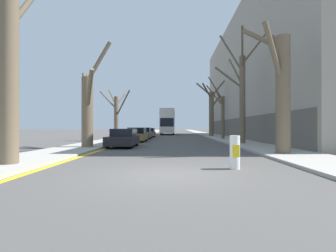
{
  "coord_description": "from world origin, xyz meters",
  "views": [
    {
      "loc": [
        0.21,
        -7.98,
        1.46
      ],
      "look_at": [
        -0.9,
        36.06,
        1.59
      ],
      "focal_mm": 28.0,
      "sensor_mm": 36.0,
      "label": 1
    }
  ],
  "objects_px": {
    "street_tree_right_1": "(241,92)",
    "street_tree_right_2": "(222,114)",
    "double_decker_bus": "(168,121)",
    "street_tree_right_0": "(281,89)",
    "parked_car_3": "(148,133)",
    "parked_car_0": "(123,138)",
    "street_tree_left_0": "(9,68)",
    "traffic_bollard": "(235,152)",
    "street_tree_right_3": "(211,110)",
    "street_tree_left_1": "(88,106)",
    "street_tree_left_2": "(116,114)",
    "parked_car_1": "(137,135)",
    "parked_car_2": "(144,133)"
  },
  "relations": [
    {
      "from": "parked_car_0",
      "to": "traffic_bollard",
      "type": "relative_size",
      "value": 3.71
    },
    {
      "from": "street_tree_left_0",
      "to": "parked_car_2",
      "type": "xyz_separation_m",
      "value": [
        2.39,
        21.91,
        -2.97
      ]
    },
    {
      "from": "street_tree_right_2",
      "to": "street_tree_right_3",
      "type": "xyz_separation_m",
      "value": [
        0.04,
        8.61,
        0.94
      ]
    },
    {
      "from": "street_tree_right_3",
      "to": "parked_car_3",
      "type": "bearing_deg",
      "value": -171.11
    },
    {
      "from": "street_tree_left_0",
      "to": "parked_car_1",
      "type": "xyz_separation_m",
      "value": [
        2.39,
        16.14,
        -2.97
      ]
    },
    {
      "from": "street_tree_left_1",
      "to": "traffic_bollard",
      "type": "distance_m",
      "value": 11.72
    },
    {
      "from": "street_tree_left_0",
      "to": "double_decker_bus",
      "type": "height_order",
      "value": "street_tree_left_0"
    },
    {
      "from": "parked_car_1",
      "to": "traffic_bollard",
      "type": "xyz_separation_m",
      "value": [
        5.79,
        -16.51,
        -0.07
      ]
    },
    {
      "from": "street_tree_right_0",
      "to": "parked_car_1",
      "type": "relative_size",
      "value": 1.63
    },
    {
      "from": "street_tree_right_2",
      "to": "parked_car_3",
      "type": "relative_size",
      "value": 1.69
    },
    {
      "from": "street_tree_left_2",
      "to": "street_tree_right_3",
      "type": "height_order",
      "value": "street_tree_right_3"
    },
    {
      "from": "street_tree_right_0",
      "to": "parked_car_0",
      "type": "relative_size",
      "value": 1.6
    },
    {
      "from": "street_tree_left_1",
      "to": "street_tree_right_2",
      "type": "bearing_deg",
      "value": 47.51
    },
    {
      "from": "street_tree_right_3",
      "to": "street_tree_left_2",
      "type": "bearing_deg",
      "value": -134.12
    },
    {
      "from": "street_tree_left_1",
      "to": "parked_car_0",
      "type": "height_order",
      "value": "street_tree_left_1"
    },
    {
      "from": "street_tree_left_0",
      "to": "parked_car_2",
      "type": "bearing_deg",
      "value": 83.77
    },
    {
      "from": "street_tree_right_1",
      "to": "parked_car_1",
      "type": "bearing_deg",
      "value": 156.52
    },
    {
      "from": "street_tree_left_1",
      "to": "street_tree_right_1",
      "type": "relative_size",
      "value": 0.79
    },
    {
      "from": "street_tree_right_3",
      "to": "traffic_bollard",
      "type": "xyz_separation_m",
      "value": [
        -3.26,
        -29.09,
        -3.27
      ]
    },
    {
      "from": "street_tree_left_0",
      "to": "street_tree_left_2",
      "type": "xyz_separation_m",
      "value": [
        0.13,
        17.06,
        -0.91
      ]
    },
    {
      "from": "parked_car_2",
      "to": "street_tree_left_2",
      "type": "bearing_deg",
      "value": -115.02
    },
    {
      "from": "street_tree_left_0",
      "to": "street_tree_right_0",
      "type": "xyz_separation_m",
      "value": [
        11.54,
        4.02,
        -0.23
      ]
    },
    {
      "from": "parked_car_2",
      "to": "double_decker_bus",
      "type": "bearing_deg",
      "value": 82.31
    },
    {
      "from": "street_tree_left_1",
      "to": "double_decker_bus",
      "type": "relative_size",
      "value": 0.7
    },
    {
      "from": "parked_car_2",
      "to": "traffic_bollard",
      "type": "distance_m",
      "value": 23.02
    },
    {
      "from": "double_decker_bus",
      "to": "street_tree_right_0",
      "type": "bearing_deg",
      "value": -79.32
    },
    {
      "from": "street_tree_right_3",
      "to": "street_tree_left_0",
      "type": "bearing_deg",
      "value": -111.71
    },
    {
      "from": "street_tree_right_0",
      "to": "double_decker_bus",
      "type": "xyz_separation_m",
      "value": [
        -6.74,
        35.75,
        -0.77
      ]
    },
    {
      "from": "double_decker_bus",
      "to": "parked_car_3",
      "type": "distance_m",
      "value": 12.85
    },
    {
      "from": "double_decker_bus",
      "to": "parked_car_2",
      "type": "xyz_separation_m",
      "value": [
        -2.41,
        -17.86,
        -1.96
      ]
    },
    {
      "from": "street_tree_right_1",
      "to": "double_decker_bus",
      "type": "relative_size",
      "value": 0.88
    },
    {
      "from": "street_tree_left_2",
      "to": "parked_car_2",
      "type": "distance_m",
      "value": 5.73
    },
    {
      "from": "street_tree_right_3",
      "to": "street_tree_right_1",
      "type": "bearing_deg",
      "value": -89.48
    },
    {
      "from": "street_tree_right_2",
      "to": "parked_car_0",
      "type": "relative_size",
      "value": 1.63
    },
    {
      "from": "parked_car_3",
      "to": "traffic_bollard",
      "type": "height_order",
      "value": "parked_car_3"
    },
    {
      "from": "street_tree_right_1",
      "to": "street_tree_left_2",
      "type": "bearing_deg",
      "value": 156.79
    },
    {
      "from": "street_tree_left_0",
      "to": "street_tree_right_2",
      "type": "bearing_deg",
      "value": 60.46
    },
    {
      "from": "street_tree_right_1",
      "to": "parked_car_3",
      "type": "height_order",
      "value": "street_tree_right_1"
    },
    {
      "from": "street_tree_right_1",
      "to": "double_decker_bus",
      "type": "height_order",
      "value": "street_tree_right_1"
    },
    {
      "from": "street_tree_right_0",
      "to": "street_tree_right_1",
      "type": "bearing_deg",
      "value": 89.68
    },
    {
      "from": "street_tree_right_1",
      "to": "double_decker_bus",
      "type": "bearing_deg",
      "value": 103.8
    },
    {
      "from": "street_tree_right_2",
      "to": "street_tree_right_3",
      "type": "height_order",
      "value": "street_tree_right_3"
    },
    {
      "from": "street_tree_left_2",
      "to": "street_tree_right_0",
      "type": "relative_size",
      "value": 0.81
    },
    {
      "from": "street_tree_right_0",
      "to": "traffic_bollard",
      "type": "relative_size",
      "value": 5.92
    },
    {
      "from": "street_tree_right_1",
      "to": "street_tree_right_2",
      "type": "distance_m",
      "value": 8.1
    },
    {
      "from": "street_tree_right_3",
      "to": "parked_car_3",
      "type": "height_order",
      "value": "street_tree_right_3"
    },
    {
      "from": "street_tree_right_1",
      "to": "parked_car_1",
      "type": "distance_m",
      "value": 10.69
    },
    {
      "from": "street_tree_right_2",
      "to": "traffic_bollard",
      "type": "height_order",
      "value": "street_tree_right_2"
    },
    {
      "from": "street_tree_right_2",
      "to": "double_decker_bus",
      "type": "bearing_deg",
      "value": 108.56
    },
    {
      "from": "traffic_bollard",
      "to": "street_tree_right_1",
      "type": "bearing_deg",
      "value": 74.77
    }
  ]
}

